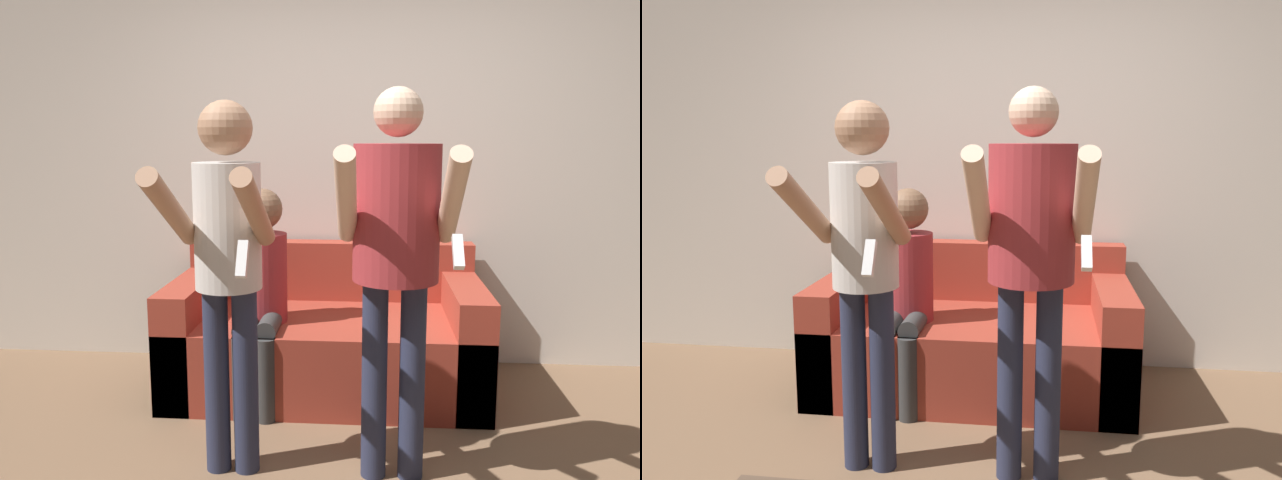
% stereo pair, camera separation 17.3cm
% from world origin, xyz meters
% --- Properties ---
extents(wall_back, '(6.40, 0.06, 2.70)m').
position_xyz_m(wall_back, '(0.00, 1.90, 1.35)').
color(wall_back, silver).
rests_on(wall_back, ground_plane).
extents(couch, '(1.79, 0.95, 0.82)m').
position_xyz_m(couch, '(-0.19, 1.39, 0.29)').
color(couch, '#9E3828').
rests_on(couch, ground_plane).
extents(person_standing_left, '(0.41, 0.68, 1.63)m').
position_xyz_m(person_standing_left, '(-0.54, 0.38, 1.00)').
color(person_standing_left, '#282D47').
rests_on(person_standing_left, ground_plane).
extents(person_standing_right, '(0.48, 0.63, 1.68)m').
position_xyz_m(person_standing_right, '(0.16, 0.39, 1.06)').
color(person_standing_right, '#282D47').
rests_on(person_standing_right, ground_plane).
extents(person_seated, '(0.27, 0.51, 1.20)m').
position_xyz_m(person_seated, '(-0.54, 1.15, 0.66)').
color(person_seated, '#383838').
rests_on(person_seated, ground_plane).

